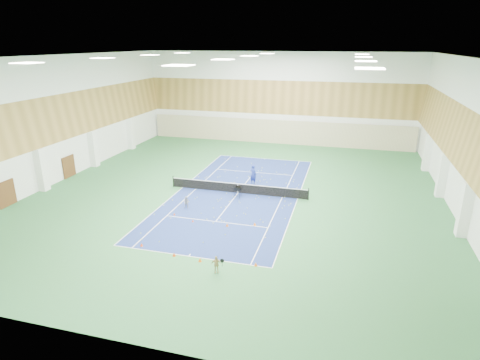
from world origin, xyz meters
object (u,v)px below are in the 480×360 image
(child_apron, at_px, (216,264))
(coach, at_px, (253,174))
(tennis_net, at_px, (238,187))
(child_court, at_px, (186,202))
(ball_cart, at_px, (238,192))

(child_apron, bearing_deg, coach, 76.27)
(tennis_net, xyz_separation_m, coach, (0.75, 2.82, 0.43))
(tennis_net, bearing_deg, child_apron, -80.01)
(coach, xyz_separation_m, child_court, (-3.96, -7.28, -0.48))
(tennis_net, distance_m, coach, 2.95)
(child_apron, height_order, ball_cart, child_apron)
(tennis_net, bearing_deg, child_court, -125.69)
(coach, xyz_separation_m, child_apron, (1.58, -16.04, -0.43))
(tennis_net, relative_size, child_apron, 11.56)
(child_court, xyz_separation_m, ball_cart, (3.45, 3.48, -0.01))
(child_court, height_order, child_apron, child_apron)
(child_court, relative_size, ball_cart, 1.02)
(child_apron, bearing_deg, ball_cart, 80.32)
(ball_cart, bearing_deg, tennis_net, 104.78)
(tennis_net, relative_size, coach, 6.52)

